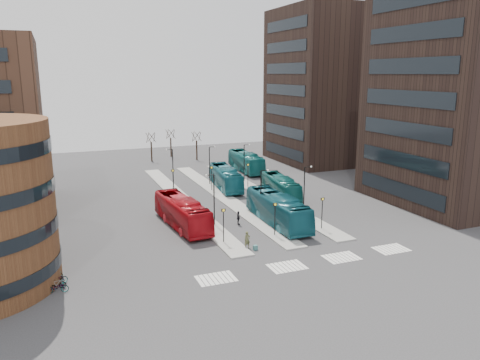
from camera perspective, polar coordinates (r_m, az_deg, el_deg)
name	(u,v)px	position (r m, az deg, el deg)	size (l,w,h in m)	color
ground	(319,282)	(41.84, 9.57, -12.18)	(160.00, 160.00, 0.00)	#303033
island_left	(183,200)	(66.58, -6.95, -2.48)	(2.50, 45.00, 0.15)	gray
island_mid	(223,196)	(68.28, -2.08, -2.00)	(2.50, 45.00, 0.15)	gray
island_right	(261,193)	(70.46, 2.52, -1.53)	(2.50, 45.00, 0.15)	gray
suitcase	(255,248)	(48.14, 1.88, -8.24)	(0.41, 0.32, 0.51)	#1C1B98
red_bus	(182,212)	(55.21, -7.08, -3.92)	(2.91, 12.43, 3.46)	#AD0D16
teal_bus_a	(278,209)	(55.95, 4.61, -3.56)	(3.03, 12.94, 3.60)	#135462
teal_bus_b	(225,178)	(73.05, -1.80, 0.29)	(2.82, 12.06, 3.36)	#166270
teal_bus_c	(281,187)	(68.01, 4.97, -0.82)	(2.59, 11.09, 3.09)	#125C59
teal_bus_d	(246,162)	(85.84, 0.72, 2.24)	(2.95, 12.61, 3.51)	#136262
traveller	(247,240)	(48.43, 0.89, -7.30)	(0.65, 0.43, 1.78)	#494C2D
commuter_a	(199,226)	(52.95, -5.00, -5.58)	(0.86, 0.67, 1.76)	black
commuter_b	(238,218)	(55.63, -0.20, -4.66)	(0.98, 0.41, 1.67)	black
commuter_c	(285,219)	(55.79, 5.54, -4.75)	(0.98, 0.56, 1.51)	black
bicycle_near	(57,287)	(42.05, -21.42, -12.09)	(0.63, 1.82, 0.95)	gray
bicycle_mid	(57,284)	(42.69, -21.43, -11.75)	(0.42, 1.50, 0.90)	gray
bicycle_far	(57,280)	(43.41, -21.45, -11.27)	(0.66, 1.88, 0.99)	gray
crosswalk_stripes	(313,262)	(45.80, 8.85, -9.87)	(22.35, 2.40, 0.01)	silver
tower_near	(466,93)	(71.04, 25.86, 9.52)	(20.12, 20.00, 30.00)	black
tower_far	(329,87)	(97.35, 10.82, 11.12)	(20.12, 20.00, 30.00)	black
sign_poles	(238,192)	(61.22, -0.23, -1.49)	(12.45, 22.12, 3.65)	black
lamp_posts	(232,175)	(65.85, -0.99, 0.58)	(14.04, 20.24, 6.12)	black
bare_trees	(173,146)	(98.67, -8.17, 4.08)	(10.97, 8.14, 5.90)	black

